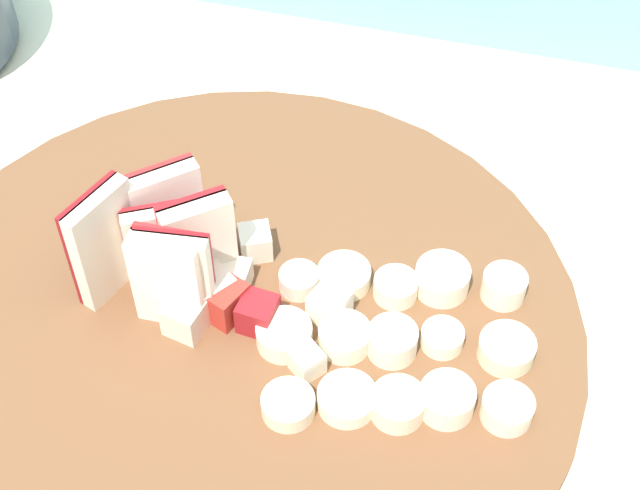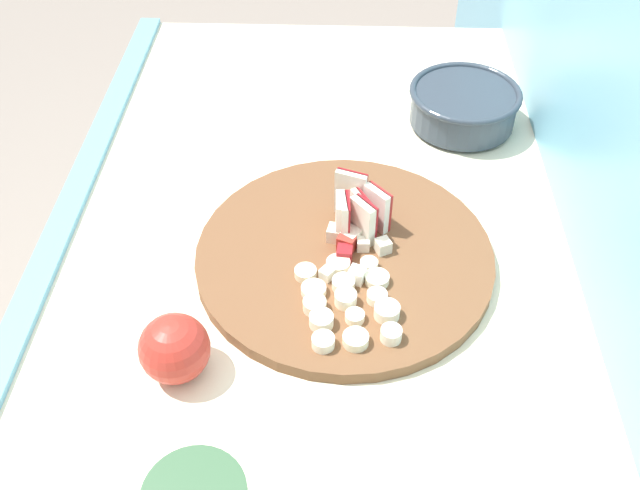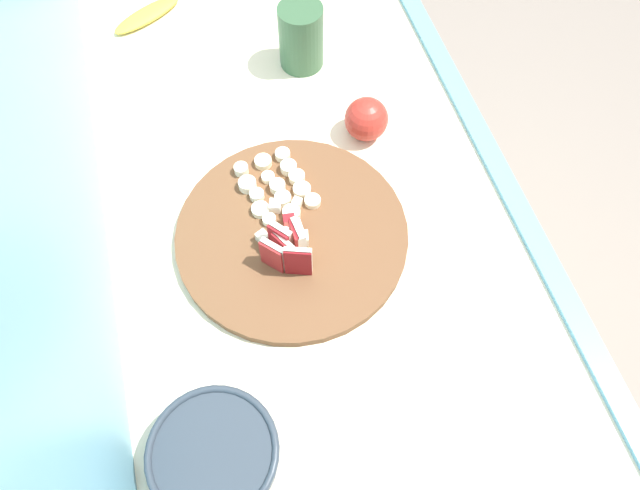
{
  "view_description": "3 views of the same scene",
  "coord_description": "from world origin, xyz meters",
  "px_view_note": "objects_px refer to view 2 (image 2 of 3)",
  "views": [
    {
      "loc": [
        0.09,
        -0.23,
        1.31
      ],
      "look_at": [
        0.0,
        0.08,
        0.94
      ],
      "focal_mm": 54.24,
      "sensor_mm": 36.0,
      "label": 1
    },
    {
      "loc": [
        0.59,
        0.04,
        1.53
      ],
      "look_at": [
        -0.04,
        0.02,
        0.91
      ],
      "focal_mm": 39.81,
      "sensor_mm": 36.0,
      "label": 2
    },
    {
      "loc": [
        -0.51,
        0.14,
        1.71
      ],
      "look_at": [
        -0.08,
        0.02,
        0.91
      ],
      "focal_mm": 32.94,
      "sensor_mm": 36.0,
      "label": 3
    }
  ],
  "objects_px": {
    "whole_apple": "(174,348)",
    "ceramic_bowl": "(464,105)",
    "cutting_board": "(344,256)",
    "apple_wedge_fan": "(357,212)",
    "apple_dice_pile": "(351,246)",
    "banana_slice_rows": "(347,302)"
  },
  "relations": [
    {
      "from": "cutting_board",
      "to": "banana_slice_rows",
      "type": "bearing_deg",
      "value": 2.65
    },
    {
      "from": "apple_wedge_fan",
      "to": "ceramic_bowl",
      "type": "height_order",
      "value": "apple_wedge_fan"
    },
    {
      "from": "cutting_board",
      "to": "banana_slice_rows",
      "type": "xyz_separation_m",
      "value": [
        0.09,
        0.0,
        0.02
      ]
    },
    {
      "from": "whole_apple",
      "to": "apple_dice_pile",
      "type": "bearing_deg",
      "value": 133.03
    },
    {
      "from": "banana_slice_rows",
      "to": "whole_apple",
      "type": "height_order",
      "value": "whole_apple"
    },
    {
      "from": "banana_slice_rows",
      "to": "ceramic_bowl",
      "type": "xyz_separation_m",
      "value": [
        -0.4,
        0.18,
        0.01
      ]
    },
    {
      "from": "ceramic_bowl",
      "to": "apple_dice_pile",
      "type": "bearing_deg",
      "value": -29.3
    },
    {
      "from": "cutting_board",
      "to": "apple_dice_pile",
      "type": "bearing_deg",
      "value": 94.04
    },
    {
      "from": "apple_dice_pile",
      "to": "whole_apple",
      "type": "xyz_separation_m",
      "value": [
        0.17,
        -0.19,
        0.01
      ]
    },
    {
      "from": "apple_wedge_fan",
      "to": "banana_slice_rows",
      "type": "bearing_deg",
      "value": -4.34
    },
    {
      "from": "apple_dice_pile",
      "to": "whole_apple",
      "type": "height_order",
      "value": "whole_apple"
    },
    {
      "from": "cutting_board",
      "to": "apple_wedge_fan",
      "type": "bearing_deg",
      "value": 161.24
    },
    {
      "from": "apple_wedge_fan",
      "to": "apple_dice_pile",
      "type": "xyz_separation_m",
      "value": [
        0.04,
        -0.01,
        -0.02
      ]
    },
    {
      "from": "apple_dice_pile",
      "to": "banana_slice_rows",
      "type": "relative_size",
      "value": 0.7
    },
    {
      "from": "cutting_board",
      "to": "ceramic_bowl",
      "type": "height_order",
      "value": "ceramic_bowl"
    },
    {
      "from": "apple_wedge_fan",
      "to": "whole_apple",
      "type": "distance_m",
      "value": 0.29
    },
    {
      "from": "cutting_board",
      "to": "whole_apple",
      "type": "bearing_deg",
      "value": -45.93
    },
    {
      "from": "ceramic_bowl",
      "to": "whole_apple",
      "type": "xyz_separation_m",
      "value": [
        0.48,
        -0.36,
        0.0
      ]
    },
    {
      "from": "apple_wedge_fan",
      "to": "apple_dice_pile",
      "type": "bearing_deg",
      "value": -9.55
    },
    {
      "from": "whole_apple",
      "to": "apple_wedge_fan",
      "type": "bearing_deg",
      "value": 138.02
    },
    {
      "from": "ceramic_bowl",
      "to": "apple_wedge_fan",
      "type": "bearing_deg",
      "value": -31.85
    },
    {
      "from": "whole_apple",
      "to": "ceramic_bowl",
      "type": "bearing_deg",
      "value": 143.28
    }
  ]
}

